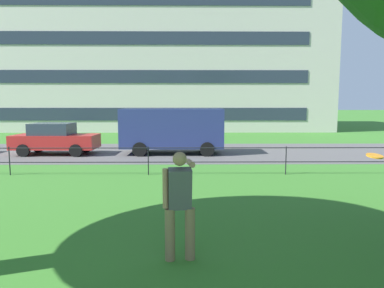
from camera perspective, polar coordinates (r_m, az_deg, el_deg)
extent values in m
cube|color=#565454|center=(18.18, -5.03, -1.30)|extent=(80.00, 7.54, 0.01)
cylinder|color=black|center=(13.76, -27.60, -2.46)|extent=(0.04, 0.04, 1.00)
cylinder|color=black|center=(12.35, -7.14, -2.72)|extent=(0.04, 0.04, 1.00)
cylinder|color=black|center=(12.74, 15.05, -2.61)|extent=(0.04, 0.04, 1.00)
cylinder|color=black|center=(12.35, -7.14, -2.95)|extent=(38.70, 0.03, 0.03)
cylinder|color=black|center=(12.28, -7.17, -0.65)|extent=(38.70, 0.03, 0.03)
cylinder|color=#846B4C|center=(5.72, -3.61, -14.52)|extent=(0.16, 0.16, 0.84)
cylinder|color=#846B4C|center=(5.74, -0.32, -14.41)|extent=(0.16, 0.16, 0.84)
cube|color=#4C4C51|center=(5.51, -1.99, -7.28)|extent=(0.39, 0.35, 0.67)
sphere|color=#A87A5B|center=(5.41, -2.01, -2.44)|extent=(0.22, 0.22, 0.22)
cylinder|color=#A87A5B|center=(5.76, -0.28, -3.10)|extent=(0.16, 0.63, 0.13)
cylinder|color=#A87A5B|center=(5.49, -4.35, -7.22)|extent=(0.09, 0.09, 0.62)
cylinder|color=orange|center=(6.66, 27.62, -1.72)|extent=(0.33, 0.33, 0.07)
cube|color=red|center=(18.47, -21.28, 0.38)|extent=(4.02, 1.76, 0.68)
cube|color=#2D3847|center=(18.47, -21.79, 2.29)|extent=(1.92, 1.55, 0.56)
cylinder|color=black|center=(18.85, -16.83, -0.38)|extent=(0.60, 0.21, 0.60)
cylinder|color=black|center=(17.33, -18.39, -1.01)|extent=(0.60, 0.21, 0.60)
cylinder|color=black|center=(19.72, -23.74, -0.36)|extent=(0.60, 0.21, 0.60)
cylinder|color=black|center=(18.27, -25.78, -0.96)|extent=(0.60, 0.21, 0.60)
cube|color=navy|center=(17.44, -3.25, 2.63)|extent=(5.01, 1.97, 1.90)
cube|color=#283342|center=(17.44, 3.34, 3.72)|extent=(0.12, 1.67, 0.76)
cylinder|color=black|center=(18.46, 2.19, -0.12)|extent=(0.68, 0.24, 0.68)
cylinder|color=black|center=(16.61, 2.49, -0.86)|extent=(0.68, 0.24, 0.68)
cylinder|color=black|center=(18.59, -7.71, -0.12)|extent=(0.68, 0.24, 0.68)
cylinder|color=black|center=(16.75, -8.51, -0.86)|extent=(0.68, 0.24, 0.68)
cube|color=beige|center=(38.44, -6.86, 12.36)|extent=(34.21, 15.27, 12.83)
cube|color=gray|center=(39.67, -7.00, 21.90)|extent=(34.45, 15.51, 0.40)
cube|color=#283342|center=(30.64, -8.29, 4.83)|extent=(28.73, 0.06, 1.10)
cube|color=#283342|center=(30.71, -8.39, 10.82)|extent=(28.73, 0.06, 1.10)
cube|color=#283342|center=(31.12, -8.49, 16.71)|extent=(28.73, 0.06, 1.10)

